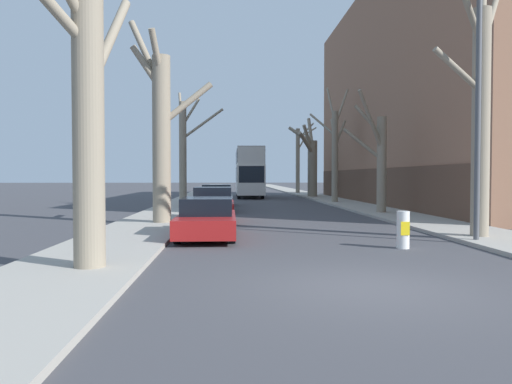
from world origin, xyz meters
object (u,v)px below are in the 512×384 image
object	(u,v)px
street_tree_left_1	(161,130)
double_decker_bus	(249,170)
parked_car_0	(207,219)
lamp_post	(475,88)
street_tree_left_0	(87,97)
street_tree_right_3	(311,162)
street_tree_right_0	(480,107)
street_tree_right_2	(335,148)
parked_car_2	(217,199)
street_tree_right_1	(379,158)
street_tree_left_2	(184,150)
traffic_bollard	(403,230)
street_tree_right_4	(299,158)
parked_car_1	(213,206)
parked_car_3	(219,196)

from	to	relation	value
street_tree_left_1	double_decker_bus	xyz separation A→B (m)	(4.60, 26.71, -1.24)
parked_car_0	street_tree_left_1	bearing A→B (deg)	115.48
lamp_post	street_tree_left_0	bearing A→B (deg)	-159.02
street_tree_right_3	double_decker_bus	xyz separation A→B (m)	(-5.71, 1.13, -0.70)
street_tree_right_3	street_tree_right_0	bearing A→B (deg)	-89.62
street_tree_right_2	parked_car_2	distance (m)	12.29
street_tree_right_1	double_decker_bus	world-z (taller)	street_tree_right_1
parked_car_0	street_tree_left_2	bearing A→B (deg)	97.86
street_tree_left_2	traffic_bollard	world-z (taller)	street_tree_left_2
street_tree_right_2	street_tree_right_4	distance (m)	19.64
street_tree_left_2	street_tree_right_3	distance (m)	17.79
street_tree_left_1	lamp_post	bearing A→B (deg)	-31.83
street_tree_right_3	parked_car_2	xyz separation A→B (m)	(-8.28, -17.76, -2.58)
street_tree_left_1	street_tree_right_2	size ratio (longest dim) A/B	0.94
lamp_post	street_tree_left_1	bearing A→B (deg)	148.17
traffic_bollard	street_tree_left_2	bearing A→B (deg)	112.70
street_tree_left_1	parked_car_1	xyz separation A→B (m)	(2.02, 1.44, -3.13)
street_tree_left_0	parked_car_0	distance (m)	6.81
street_tree_right_0	traffic_bollard	bearing A→B (deg)	-149.67
double_decker_bus	street_tree_left_0	bearing A→B (deg)	-97.36
street_tree_right_1	parked_car_0	xyz separation A→B (m)	(-8.44, -9.28, -2.29)
street_tree_right_2	parked_car_1	world-z (taller)	street_tree_right_2
street_tree_right_3	street_tree_right_4	distance (m)	10.19
street_tree_left_2	traffic_bollard	distance (m)	19.93
street_tree_left_2	street_tree_right_3	size ratio (longest dim) A/B	0.98
street_tree_left_2	traffic_bollard	size ratio (longest dim) A/B	7.26
parked_car_3	lamp_post	bearing A→B (deg)	-68.12
street_tree_left_0	street_tree_right_0	distance (m)	11.68
street_tree_right_3	lamp_post	bearing A→B (deg)	-90.76
street_tree_right_1	street_tree_right_4	size ratio (longest dim) A/B	0.80
street_tree_left_1	parked_car_0	world-z (taller)	street_tree_left_1
street_tree_right_4	parked_car_2	xyz separation A→B (m)	(-8.52, -27.91, -3.32)
double_decker_bus	parked_car_0	size ratio (longest dim) A/B	2.21
street_tree_left_0	street_tree_right_4	distance (m)	46.96
street_tree_right_2	parked_car_2	xyz separation A→B (m)	(-8.46, -8.27, -3.33)
double_decker_bus	parked_car_1	xyz separation A→B (m)	(-2.58, -25.27, -1.88)
traffic_bollard	parked_car_3	bearing A→B (deg)	104.99
traffic_bollard	street_tree_right_2	bearing A→B (deg)	82.62
street_tree_right_0	street_tree_left_2	bearing A→B (deg)	122.93
street_tree_right_2	parked_car_1	size ratio (longest dim) A/B	2.25
street_tree_left_2	parked_car_3	bearing A→B (deg)	46.91
parked_car_3	traffic_bollard	distance (m)	21.15
street_tree_right_4	double_decker_bus	world-z (taller)	street_tree_right_4
street_tree_left_1	street_tree_right_4	bearing A→B (deg)	73.56
parked_car_3	street_tree_right_4	bearing A→B (deg)	69.08
street_tree_right_3	parked_car_3	world-z (taller)	street_tree_right_3
street_tree_right_0	traffic_bollard	size ratio (longest dim) A/B	8.61
parked_car_2	street_tree_left_1	bearing A→B (deg)	-104.50
street_tree_left_2	parked_car_3	distance (m)	4.32
street_tree_left_1	street_tree_right_2	xyz separation A→B (m)	(10.48, 16.10, 0.20)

